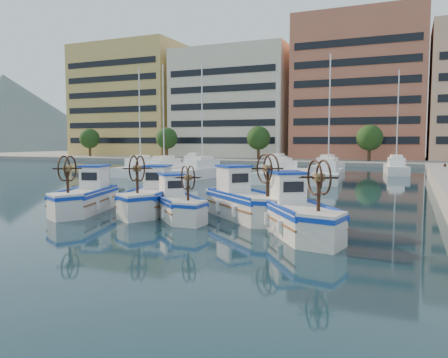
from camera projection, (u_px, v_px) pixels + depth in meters
ground at (174, 222)px, 20.01m from camera, size 300.00×300.00×0.00m
waterfront at (409, 98)px, 75.00m from camera, size 180.00×40.00×25.60m
hill_west at (6, 150)px, 175.62m from camera, size 180.00×180.00×60.00m
yacht_marina at (276, 171)px, 46.42m from camera, size 40.09×22.13×11.50m
fishing_boat_a at (86, 196)px, 23.04m from camera, size 3.22×4.97×3.01m
fishing_boat_b at (151, 196)px, 22.86m from camera, size 3.10×5.01×3.03m
fishing_boat_c at (177, 203)px, 21.05m from camera, size 4.06×4.07×2.64m
fishing_boat_d at (244, 200)px, 21.09m from camera, size 4.97×4.74×3.16m
fishing_boat_e at (297, 213)px, 17.44m from camera, size 4.29×5.00×3.07m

